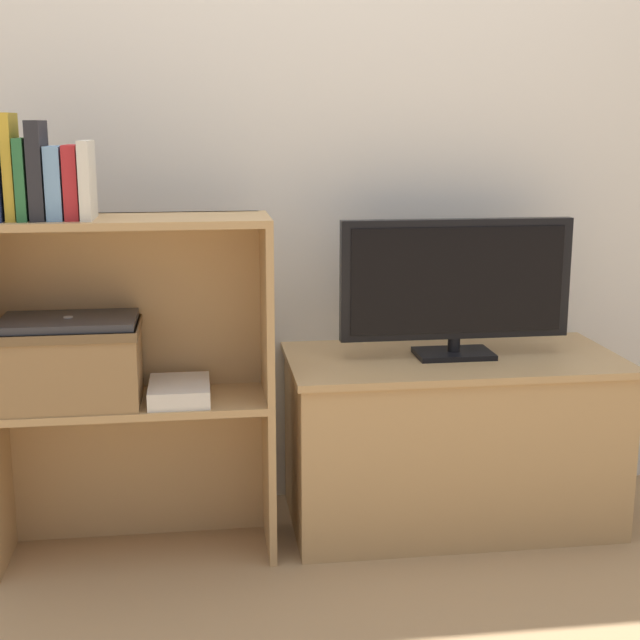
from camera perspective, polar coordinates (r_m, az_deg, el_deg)
ground_plane at (r=2.50m, az=0.43°, el=-15.30°), size 16.00×16.00×0.00m
wall_back at (r=2.70m, az=-1.06°, el=13.20°), size 10.00×0.05×2.40m
tv_stand at (r=2.68m, az=8.36°, el=-7.52°), size 0.96×0.48×0.51m
tv at (r=2.56m, az=8.70°, el=2.33°), size 0.67×0.14×0.40m
bookshelf_lower_tier at (r=2.54m, az=-11.61°, el=-8.26°), size 0.74×0.27×0.45m
bookshelf_upper_tier at (r=2.42m, az=-12.09°, el=2.15°), size 0.74×0.27×0.49m
book_mustard at (r=2.34m, az=-19.15°, el=9.24°), size 0.02×0.12×0.26m
book_forest at (r=2.34m, az=-18.41°, el=8.55°), size 0.02×0.14×0.20m
book_charcoal at (r=2.33m, az=-17.58°, el=9.11°), size 0.03×0.14×0.24m
book_skyblue at (r=2.33m, az=-16.54°, el=8.40°), size 0.04×0.13×0.18m
book_crimson at (r=2.32m, az=-15.54°, el=8.49°), size 0.03×0.13×0.18m
book_ivory at (r=2.32m, az=-14.66°, el=8.67°), size 0.03×0.16×0.19m
storage_basket_left at (r=2.41m, az=-15.65°, el=-2.54°), size 0.36×0.23×0.21m
laptop at (r=2.39m, az=-15.80°, el=-0.09°), size 0.35×0.21×0.02m
magazine_stack at (r=2.41m, az=-8.98°, el=-4.51°), size 0.16×0.21×0.05m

